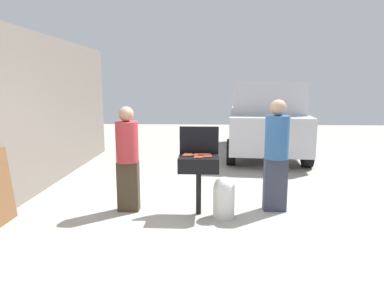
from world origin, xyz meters
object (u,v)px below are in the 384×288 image
object	(u,v)px
hot_dog_7	(208,156)
hot_dog_9	(206,154)
hot_dog_1	(187,156)
parked_minivan	(265,118)
bbq_grill	(199,166)
hot_dog_6	(198,154)
propane_tank	(224,196)
person_left	(127,155)
hot_dog_2	(188,155)
person_right	(276,151)
hot_dog_4	(198,158)
hot_dog_10	(199,155)
hot_dog_0	(188,154)
hot_dog_8	(194,155)
hot_dog_3	(199,157)
hot_dog_5	(207,157)

from	to	relation	value
hot_dog_7	hot_dog_9	world-z (taller)	same
hot_dog_1	parked_minivan	distance (m)	5.10
bbq_grill	hot_dog_6	distance (m)	0.19
propane_tank	person_left	xyz separation A→B (m)	(-1.48, 0.21, 0.56)
hot_dog_1	hot_dog_2	bearing A→B (deg)	77.57
hot_dog_9	person_right	size ratio (longest dim) A/B	0.07
hot_dog_4	bbq_grill	bearing A→B (deg)	89.27
parked_minivan	hot_dog_7	bearing A→B (deg)	75.95
hot_dog_10	propane_tank	xyz separation A→B (m)	(0.38, -0.17, -0.59)
propane_tank	person_right	xyz separation A→B (m)	(0.81, 0.33, 0.62)
hot_dog_9	parked_minivan	size ratio (longest dim) A/B	0.03
hot_dog_9	hot_dog_2	bearing A→B (deg)	-167.66
bbq_grill	hot_dog_2	world-z (taller)	hot_dog_2
bbq_grill	parked_minivan	bearing A→B (deg)	69.64
hot_dog_6	person_left	xyz separation A→B (m)	(-1.09, 0.00, -0.03)
hot_dog_10	person_left	world-z (taller)	person_left
hot_dog_6	person_left	size ratio (longest dim) A/B	0.08
hot_dog_4	hot_dog_6	bearing A→B (deg)	91.19
bbq_grill	hot_dog_0	world-z (taller)	hot_dog_0
person_right	hot_dog_6	bearing A→B (deg)	1.26
hot_dog_8	hot_dog_10	xyz separation A→B (m)	(0.07, 0.05, 0.00)
hot_dog_9	propane_tank	xyz separation A→B (m)	(0.27, -0.21, -0.59)
hot_dog_2	parked_minivan	size ratio (longest dim) A/B	0.03
hot_dog_1	parked_minivan	xyz separation A→B (m)	(1.93, 4.72, 0.11)
hot_dog_1	hot_dog_3	bearing A→B (deg)	-18.80
hot_dog_4	person_left	distance (m)	1.13
hot_dog_2	bbq_grill	bearing A→B (deg)	-15.26
bbq_grill	hot_dog_0	bearing A→B (deg)	145.20
parked_minivan	hot_dog_6	bearing A→B (deg)	74.03
hot_dog_0	hot_dog_3	size ratio (longest dim) A/B	1.00
hot_dog_4	hot_dog_9	size ratio (longest dim) A/B	1.00
bbq_grill	hot_dog_0	xyz separation A→B (m)	(-0.16, 0.11, 0.15)
person_right	person_left	bearing A→B (deg)	-1.41
hot_dog_9	propane_tank	size ratio (longest dim) A/B	0.21
hot_dog_2	propane_tank	size ratio (longest dim) A/B	0.21
hot_dog_1	bbq_grill	bearing A→B (deg)	5.57
hot_dog_3	bbq_grill	bearing A→B (deg)	92.43
person_left	hot_dog_10	bearing A→B (deg)	4.09
hot_dog_4	hot_dog_7	size ratio (longest dim) A/B	1.00
hot_dog_1	hot_dog_8	bearing A→B (deg)	16.57
hot_dog_7	parked_minivan	xyz separation A→B (m)	(1.61, 4.70, 0.11)
hot_dog_4	hot_dog_8	distance (m)	0.18
hot_dog_6	parked_minivan	xyz separation A→B (m)	(1.75, 4.60, 0.11)
hot_dog_2	hot_dog_5	xyz separation A→B (m)	(0.29, -0.13, 0.00)
propane_tank	person_right	size ratio (longest dim) A/B	0.36
hot_dog_0	hot_dog_2	distance (m)	0.07
hot_dog_5	hot_dog_7	bearing A→B (deg)	86.92
hot_dog_9	person_right	world-z (taller)	person_right
bbq_grill	hot_dog_6	size ratio (longest dim) A/B	6.92
propane_tank	parked_minivan	size ratio (longest dim) A/B	0.14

